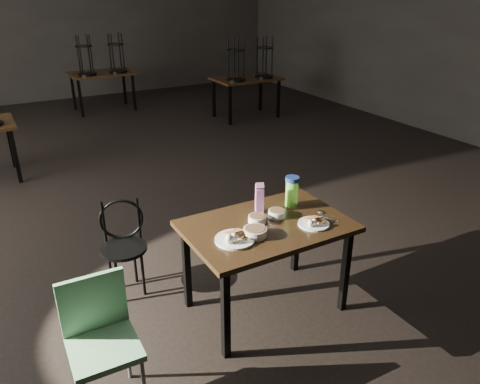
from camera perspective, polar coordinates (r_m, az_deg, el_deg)
main_table at (r=3.49m, az=3.26°, el=-5.03°), size 1.20×0.80×0.75m
plate_left at (r=3.22m, az=-0.65°, el=-5.58°), size 0.28×0.28×0.09m
plate_right at (r=3.46m, az=8.98°, el=-3.68°), size 0.23×0.23×0.07m
bowl_near at (r=3.45m, az=2.10°, el=-3.29°), size 0.13×0.13×0.05m
bowl_far at (r=3.55m, az=4.51°, el=-2.60°), size 0.13×0.13×0.05m
bowl_big at (r=3.27m, az=1.84°, el=-4.88°), size 0.17×0.17×0.06m
juice_carton at (r=3.57m, az=2.39°, el=-0.81°), size 0.08×0.08×0.25m
water_bottle at (r=3.69m, az=6.34°, el=0.13°), size 0.14×0.14×0.24m
spoon at (r=3.65m, az=9.93°, el=-2.51°), size 0.07×0.21×0.01m
bentwood_chair at (r=3.93m, az=-14.06°, el=-5.67°), size 0.40×0.40×0.78m
school_chair at (r=2.95m, az=-16.67°, el=-16.20°), size 0.40×0.40×0.84m
bg_table_right at (r=8.90m, az=0.87°, el=13.75°), size 1.20×0.80×1.48m
bg_table_far at (r=9.82m, az=-16.52°, el=13.78°), size 1.20×0.80×1.48m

